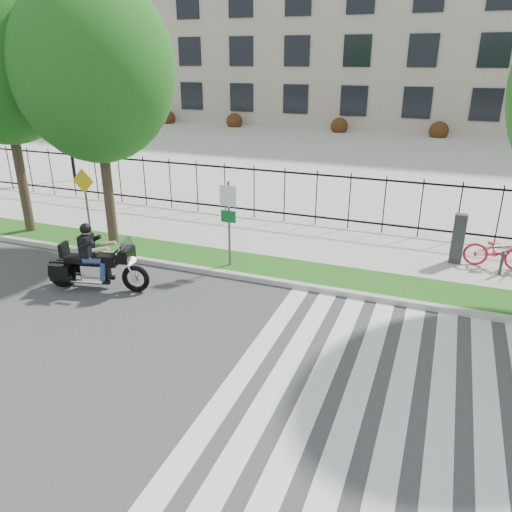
% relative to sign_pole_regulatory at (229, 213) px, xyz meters
% --- Properties ---
extents(ground, '(120.00, 120.00, 0.00)m').
position_rel_sign_pole_regulatory_xyz_m(ground, '(0.16, -4.58, -1.74)').
color(ground, '#39393C').
rests_on(ground, ground).
extents(curb, '(60.00, 0.20, 0.15)m').
position_rel_sign_pole_regulatory_xyz_m(curb, '(0.16, -0.48, -1.66)').
color(curb, '#AAA7A0').
rests_on(curb, ground).
extents(grass_verge, '(60.00, 1.50, 0.15)m').
position_rel_sign_pole_regulatory_xyz_m(grass_verge, '(0.16, 0.37, -1.66)').
color(grass_verge, '#1C4D13').
rests_on(grass_verge, ground).
extents(sidewalk, '(60.00, 3.50, 0.15)m').
position_rel_sign_pole_regulatory_xyz_m(sidewalk, '(0.16, 2.87, -1.66)').
color(sidewalk, '#A8A69D').
rests_on(sidewalk, ground).
extents(plaza, '(80.00, 34.00, 0.10)m').
position_rel_sign_pole_regulatory_xyz_m(plaza, '(0.16, 20.42, -1.69)').
color(plaza, '#A8A69D').
rests_on(plaza, ground).
extents(crosswalk_stripes, '(5.70, 8.00, 0.01)m').
position_rel_sign_pole_regulatory_xyz_m(crosswalk_stripes, '(4.99, -4.58, -1.73)').
color(crosswalk_stripes, silver).
rests_on(crosswalk_stripes, ground).
extents(iron_fence, '(30.00, 0.06, 2.00)m').
position_rel_sign_pole_regulatory_xyz_m(iron_fence, '(0.16, 4.62, -0.59)').
color(iron_fence, black).
rests_on(iron_fence, sidewalk).
extents(office_building, '(60.00, 21.90, 20.15)m').
position_rel_sign_pole_regulatory_xyz_m(office_building, '(0.16, 40.34, 8.23)').
color(office_building, '#AEA58C').
rests_on(office_building, ground).
extents(lamp_post_left, '(1.06, 0.70, 4.25)m').
position_rel_sign_pole_regulatory_xyz_m(lamp_post_left, '(-11.84, 7.42, 1.47)').
color(lamp_post_left, black).
rests_on(lamp_post_left, ground).
extents(street_tree_0, '(4.86, 4.86, 8.60)m').
position_rel_sign_pole_regulatory_xyz_m(street_tree_0, '(-7.90, 0.37, 4.20)').
color(street_tree_0, '#35271D').
rests_on(street_tree_0, grass_verge).
extents(street_tree_1, '(4.71, 4.71, 8.09)m').
position_rel_sign_pole_regulatory_xyz_m(street_tree_1, '(-4.36, 0.37, 3.78)').
color(street_tree_1, '#35271D').
rests_on(street_tree_1, grass_verge).
extents(sign_pole_regulatory, '(0.50, 0.09, 2.50)m').
position_rel_sign_pole_regulatory_xyz_m(sign_pole_regulatory, '(0.00, 0.00, 0.00)').
color(sign_pole_regulatory, '#59595B').
rests_on(sign_pole_regulatory, grass_verge).
extents(sign_pole_warning, '(0.78, 0.09, 2.49)m').
position_rel_sign_pole_regulatory_xyz_m(sign_pole_warning, '(-4.97, 0.00, 0.00)').
color(sign_pole_warning, '#59595B').
rests_on(sign_pole_warning, grass_verge).
extents(motorcycle_rider, '(2.87, 1.17, 2.24)m').
position_rel_sign_pole_regulatory_xyz_m(motorcycle_rider, '(-2.79, -2.49, -0.99)').
color(motorcycle_rider, black).
rests_on(motorcycle_rider, ground).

